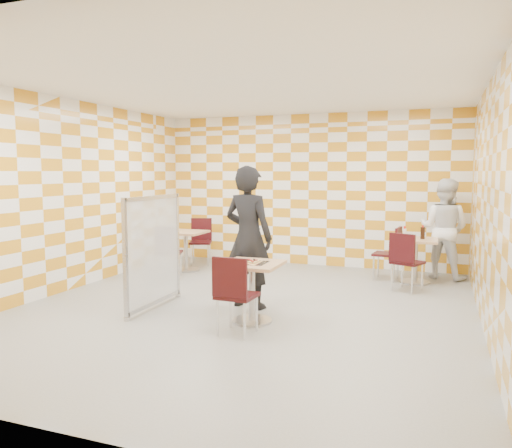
% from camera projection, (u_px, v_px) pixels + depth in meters
% --- Properties ---
extents(room_shell, '(7.00, 7.00, 7.00)m').
position_uv_depth(room_shell, '(258.00, 197.00, 7.18)').
color(room_shell, gray).
rests_on(room_shell, ground).
extents(main_table, '(0.70, 0.70, 0.75)m').
position_uv_depth(main_table, '(252.00, 282.00, 6.17)').
color(main_table, tan).
rests_on(main_table, ground).
extents(second_table, '(0.70, 0.70, 0.75)m').
position_uv_depth(second_table, '(415.00, 253.00, 8.36)').
color(second_table, tan).
rests_on(second_table, ground).
extents(empty_table, '(0.70, 0.70, 0.75)m').
position_uv_depth(empty_table, '(186.00, 244.00, 9.41)').
color(empty_table, tan).
rests_on(empty_table, ground).
extents(chair_main_front, '(0.44, 0.45, 0.92)m').
position_uv_depth(chair_main_front, '(234.00, 289.00, 5.63)').
color(chair_main_front, black).
rests_on(chair_main_front, ground).
extents(chair_second_front, '(0.56, 0.56, 0.92)m').
position_uv_depth(chair_second_front, '(405.00, 257.00, 7.74)').
color(chair_second_front, black).
rests_on(chair_second_front, ground).
extents(chair_second_side, '(0.48, 0.47, 0.92)m').
position_uv_depth(chair_second_side, '(392.00, 249.00, 8.55)').
color(chair_second_side, black).
rests_on(chair_second_side, ground).
extents(chair_empty_near, '(0.54, 0.54, 0.92)m').
position_uv_depth(chair_empty_near, '(168.00, 248.00, 8.67)').
color(chair_empty_near, black).
rests_on(chair_empty_near, ground).
extents(chair_empty_far, '(0.54, 0.55, 0.92)m').
position_uv_depth(chair_empty_far, '(201.00, 237.00, 10.10)').
color(chair_empty_far, black).
rests_on(chair_empty_far, ground).
extents(partition, '(0.08, 1.38, 1.55)m').
position_uv_depth(partition, '(153.00, 251.00, 6.78)').
color(partition, white).
rests_on(partition, ground).
extents(man_dark, '(0.79, 0.59, 1.95)m').
position_uv_depth(man_dark, '(248.00, 237.00, 6.82)').
color(man_dark, black).
rests_on(man_dark, ground).
extents(man_white, '(1.02, 0.90, 1.75)m').
position_uv_depth(man_white, '(444.00, 229.00, 8.70)').
color(man_white, white).
rests_on(man_white, ground).
extents(pizza_on_foil, '(0.40, 0.40, 0.04)m').
position_uv_depth(pizza_on_foil, '(251.00, 261.00, 6.13)').
color(pizza_on_foil, silver).
rests_on(pizza_on_foil, main_table).
extents(sport_bottle, '(0.06, 0.06, 0.20)m').
position_uv_depth(sport_bottle, '(405.00, 233.00, 8.43)').
color(sport_bottle, white).
rests_on(sport_bottle, second_table).
extents(soda_bottle, '(0.07, 0.07, 0.23)m').
position_uv_depth(soda_bottle, '(423.00, 233.00, 8.30)').
color(soda_bottle, black).
rests_on(soda_bottle, second_table).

